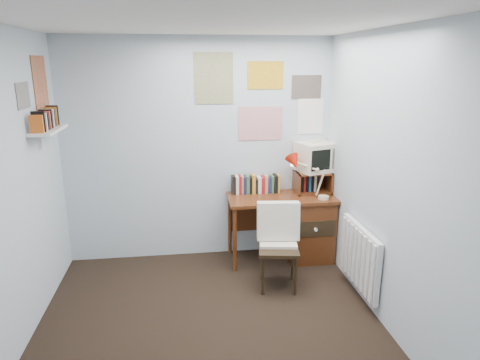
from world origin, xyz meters
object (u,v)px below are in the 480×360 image
Objects in this scene: tv_riser at (312,182)px; wall_shelf at (48,130)px; desk at (303,225)px; desk_chair at (278,249)px; desk_lamp at (324,180)px; radiator at (360,257)px; crt_tv at (315,156)px.

tv_riser is 0.65× the size of wall_shelf.
desk is 0.79m from desk_chair.
desk_lamp is 0.28m from tv_riser.
wall_shelf is (-2.57, -0.38, 1.21)m from desk.
desk_lamp is 0.96m from radiator.
desk is 2.78× the size of desk_lamp.
desk is 2.87m from wall_shelf.
desk_chair is at bearing -124.32° from desk.
desk_chair is 1.05m from tv_riser.
desk_chair is at bearing -144.86° from crt_tv.
desk_lamp is at bearing -41.87° from desk.
desk is 1.43× the size of desk_chair.
crt_tv reaches higher than desk_lamp.
tv_riser is (-0.05, 0.26, -0.09)m from desk_lamp.
crt_tv is 0.48× the size of radiator.
wall_shelf is at bearing 172.69° from crt_tv.
crt_tv is (0.59, 0.78, 0.77)m from desk_chair.
tv_riser is at bearing 42.96° from desk.
tv_riser reaches higher than radiator.
desk_chair is at bearing -126.48° from tv_riser.
crt_tv is (0.02, 0.02, 0.31)m from tv_riser.
wall_shelf reaches higher than crt_tv.
desk_chair is 2.46m from wall_shelf.
crt_tv reaches higher than desk.
crt_tv reaches higher than radiator.
desk_lamp is at bearing -102.46° from crt_tv.
crt_tv reaches higher than desk_chair.
radiator is 1.29× the size of wall_shelf.
wall_shelf reaches higher than desk_lamp.
radiator is (0.17, -1.04, -0.47)m from tv_riser.
crt_tv is at bearing 10.64° from wall_shelf.
crt_tv is at bearing 42.46° from desk.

